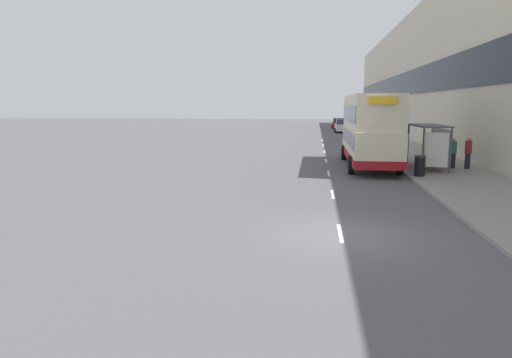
# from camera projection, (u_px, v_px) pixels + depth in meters

# --- Properties ---
(ground_plane) EXTENTS (220.00, 220.00, 0.00)m
(ground_plane) POSITION_uv_depth(u_px,v_px,m) (340.00, 235.00, 13.26)
(ground_plane) COLOR #515156
(pavement) EXTENTS (5.00, 93.00, 0.14)m
(pavement) POSITION_uv_depth(u_px,v_px,m) (382.00, 139.00, 50.11)
(pavement) COLOR gray
(pavement) RESTS_ON ground_plane
(terrace_facade) EXTENTS (3.10, 93.00, 13.50)m
(terrace_facade) POSITION_uv_depth(u_px,v_px,m) (423.00, 76.00, 48.54)
(terrace_facade) COLOR beige
(terrace_facade) RESTS_ON ground_plane
(lane_mark_0) EXTENTS (0.12, 2.00, 0.01)m
(lane_mark_0) POSITION_uv_depth(u_px,v_px,m) (340.00, 233.00, 13.39)
(lane_mark_0) COLOR silver
(lane_mark_0) RESTS_ON ground_plane
(lane_mark_1) EXTENTS (0.12, 2.00, 0.01)m
(lane_mark_1) POSITION_uv_depth(u_px,v_px,m) (333.00, 194.00, 19.22)
(lane_mark_1) COLOR silver
(lane_mark_1) RESTS_ON ground_plane
(lane_mark_2) EXTENTS (0.12, 2.00, 0.01)m
(lane_mark_2) POSITION_uv_depth(u_px,v_px,m) (329.00, 173.00, 25.04)
(lane_mark_2) COLOR silver
(lane_mark_2) RESTS_ON ground_plane
(lane_mark_3) EXTENTS (0.12, 2.00, 0.01)m
(lane_mark_3) POSITION_uv_depth(u_px,v_px,m) (326.00, 161.00, 30.87)
(lane_mark_3) COLOR silver
(lane_mark_3) RESTS_ON ground_plane
(lane_mark_4) EXTENTS (0.12, 2.00, 0.01)m
(lane_mark_4) POSITION_uv_depth(u_px,v_px,m) (324.00, 152.00, 36.70)
(lane_mark_4) COLOR silver
(lane_mark_4) RESTS_ON ground_plane
(lane_mark_5) EXTENTS (0.12, 2.00, 0.01)m
(lane_mark_5) POSITION_uv_depth(u_px,v_px,m) (323.00, 145.00, 42.52)
(lane_mark_5) COLOR silver
(lane_mark_5) RESTS_ON ground_plane
(lane_mark_6) EXTENTS (0.12, 2.00, 0.01)m
(lane_mark_6) POSITION_uv_depth(u_px,v_px,m) (322.00, 140.00, 48.35)
(lane_mark_6) COLOR silver
(lane_mark_6) RESTS_ON ground_plane
(bus_shelter) EXTENTS (1.60, 4.20, 2.48)m
(bus_shelter) POSITION_uv_depth(u_px,v_px,m) (433.00, 138.00, 25.52)
(bus_shelter) COLOR #4C4C51
(bus_shelter) RESTS_ON ground_plane
(double_decker_bus_near) EXTENTS (2.85, 10.32, 4.30)m
(double_decker_bus_near) POSITION_uv_depth(u_px,v_px,m) (370.00, 129.00, 27.47)
(double_decker_bus_near) COLOR beige
(double_decker_bus_near) RESTS_ON ground_plane
(car_0) EXTENTS (2.03, 4.57, 1.84)m
(car_0) POSITION_uv_depth(u_px,v_px,m) (342.00, 126.00, 62.06)
(car_0) COLOR silver
(car_0) RESTS_ON ground_plane
(car_1) EXTENTS (2.02, 4.00, 1.65)m
(car_1) POSITION_uv_depth(u_px,v_px,m) (338.00, 123.00, 73.16)
(car_1) COLOR maroon
(car_1) RESTS_ON ground_plane
(pedestrian_at_shelter) EXTENTS (0.36, 0.36, 1.84)m
(pedestrian_at_shelter) POSITION_uv_depth(u_px,v_px,m) (468.00, 152.00, 25.77)
(pedestrian_at_shelter) COLOR #23232D
(pedestrian_at_shelter) RESTS_ON ground_plane
(pedestrian_1) EXTENTS (0.35, 0.35, 1.76)m
(pedestrian_1) POSITION_uv_depth(u_px,v_px,m) (453.00, 153.00, 26.06)
(pedestrian_1) COLOR #23232D
(pedestrian_1) RESTS_ON ground_plane
(litter_bin) EXTENTS (0.55, 0.55, 1.05)m
(litter_bin) POSITION_uv_depth(u_px,v_px,m) (420.00, 166.00, 23.23)
(litter_bin) COLOR black
(litter_bin) RESTS_ON ground_plane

